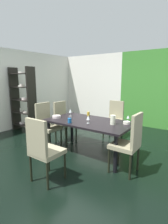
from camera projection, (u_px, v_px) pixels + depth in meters
ground_plane at (68, 150)px, 4.06m from camera, size 5.27×6.19×0.02m
back_panel_interior at (92, 87)px, 7.02m from camera, size 2.57×0.10×2.51m
garden_window_panel at (161, 90)px, 5.52m from camera, size 2.70×0.10×2.51m
left_interior_panel at (3, 91)px, 5.29m from camera, size 0.10×6.19×2.51m
dining_table at (89, 124)px, 3.73m from camera, size 1.84×1.01×0.73m
chair_head_far at (114, 117)px, 4.83m from camera, size 0.44×0.45×1.01m
chair_head_near at (43, 148)px, 2.67m from camera, size 0.44×0.44×1.05m
chair_left_far at (63, 119)px, 4.56m from camera, size 0.45×0.44×1.03m
chair_left_near at (47, 123)px, 4.09m from camera, size 0.45×0.44×1.06m
chair_right_near at (129, 141)px, 2.94m from camera, size 0.44×0.44×1.06m
display_shelf at (23, 100)px, 5.28m from camera, size 0.88×0.31×1.95m
wine_glass_front at (88, 118)px, 3.50m from camera, size 0.07×0.07×0.16m
wine_glass_north at (128, 117)px, 3.64m from camera, size 0.06×0.06×0.13m
wine_glass_center at (70, 111)px, 4.16m from camera, size 0.07×0.07×0.18m
serving_bowl_left at (127, 123)px, 3.46m from camera, size 0.14×0.14×0.05m
serving_bowl_near_window at (57, 117)px, 4.00m from camera, size 0.19×0.19×0.05m
cup_near_shelf at (88, 114)px, 4.20m from camera, size 0.06×0.06×0.10m
cup_south at (70, 121)px, 3.54m from camera, size 0.08×0.08×0.10m
pitcher_right at (113, 120)px, 3.41m from camera, size 0.12×0.10×0.19m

